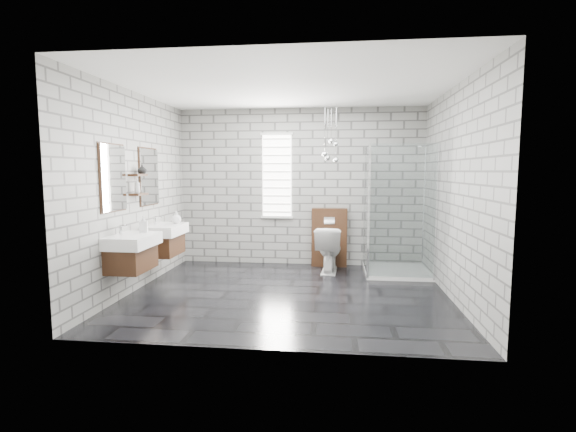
% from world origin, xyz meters
% --- Properties ---
extents(floor, '(4.20, 3.60, 0.02)m').
position_xyz_m(floor, '(0.00, 0.00, -0.01)').
color(floor, black).
rests_on(floor, ground).
extents(ceiling, '(4.20, 3.60, 0.02)m').
position_xyz_m(ceiling, '(0.00, 0.00, 2.71)').
color(ceiling, white).
rests_on(ceiling, wall_back).
extents(wall_back, '(4.20, 0.02, 2.70)m').
position_xyz_m(wall_back, '(0.00, 1.81, 1.35)').
color(wall_back, gray).
rests_on(wall_back, floor).
extents(wall_front, '(4.20, 0.02, 2.70)m').
position_xyz_m(wall_front, '(0.00, -1.81, 1.35)').
color(wall_front, gray).
rests_on(wall_front, floor).
extents(wall_left, '(0.02, 3.60, 2.70)m').
position_xyz_m(wall_left, '(-2.11, 0.00, 1.35)').
color(wall_left, gray).
rests_on(wall_left, floor).
extents(wall_right, '(0.02, 3.60, 2.70)m').
position_xyz_m(wall_right, '(2.11, 0.00, 1.35)').
color(wall_right, gray).
rests_on(wall_right, floor).
extents(vanity_left, '(0.47, 0.70, 1.57)m').
position_xyz_m(vanity_left, '(-1.91, -0.59, 0.76)').
color(vanity_left, '#3D2313').
rests_on(vanity_left, wall_left).
extents(vanity_right, '(0.47, 0.70, 1.57)m').
position_xyz_m(vanity_right, '(-1.91, 0.40, 0.76)').
color(vanity_right, '#3D2313').
rests_on(vanity_right, wall_left).
extents(shelf_lower, '(0.14, 0.30, 0.03)m').
position_xyz_m(shelf_lower, '(-2.03, -0.05, 1.32)').
color(shelf_lower, '#3D2313').
rests_on(shelf_lower, wall_left).
extents(shelf_upper, '(0.14, 0.30, 0.03)m').
position_xyz_m(shelf_upper, '(-2.03, -0.05, 1.58)').
color(shelf_upper, '#3D2313').
rests_on(shelf_upper, wall_left).
extents(window, '(0.56, 0.05, 1.48)m').
position_xyz_m(window, '(-0.40, 1.78, 1.55)').
color(window, white).
rests_on(window, wall_back).
extents(cistern_panel, '(0.60, 0.20, 1.00)m').
position_xyz_m(cistern_panel, '(0.52, 1.70, 0.50)').
color(cistern_panel, '#3D2313').
rests_on(cistern_panel, floor).
extents(flush_plate, '(0.18, 0.01, 0.12)m').
position_xyz_m(flush_plate, '(0.52, 1.60, 0.80)').
color(flush_plate, silver).
rests_on(flush_plate, cistern_panel).
extents(shower_enclosure, '(1.00, 1.00, 2.03)m').
position_xyz_m(shower_enclosure, '(1.50, 1.18, 0.50)').
color(shower_enclosure, white).
rests_on(shower_enclosure, floor).
extents(pendant_cluster, '(0.27, 0.19, 0.94)m').
position_xyz_m(pendant_cluster, '(0.54, 1.37, 1.96)').
color(pendant_cluster, silver).
rests_on(pendant_cluster, ceiling).
extents(toilet, '(0.46, 0.75, 0.74)m').
position_xyz_m(toilet, '(0.52, 1.29, 0.37)').
color(toilet, white).
rests_on(toilet, floor).
extents(soap_bottle_a, '(0.12, 0.13, 0.22)m').
position_xyz_m(soap_bottle_a, '(-1.83, -0.35, 0.96)').
color(soap_bottle_a, '#B2B2B2').
rests_on(soap_bottle_a, vanity_left).
extents(soap_bottle_b, '(0.16, 0.16, 0.18)m').
position_xyz_m(soap_bottle_b, '(-1.76, 0.57, 0.94)').
color(soap_bottle_b, '#B2B2B2').
rests_on(soap_bottle_b, vanity_right).
extents(soap_bottle_c, '(0.09, 0.09, 0.20)m').
position_xyz_m(soap_bottle_c, '(-2.02, -0.10, 1.43)').
color(soap_bottle_c, '#B2B2B2').
rests_on(soap_bottle_c, shelf_lower).
extents(vase, '(0.13, 0.13, 0.12)m').
position_xyz_m(vase, '(-2.02, 0.06, 1.66)').
color(vase, '#B2B2B2').
rests_on(vase, shelf_upper).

